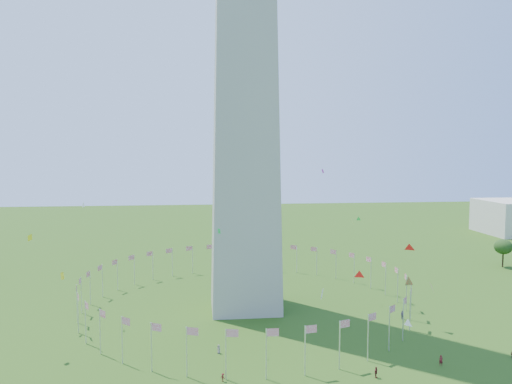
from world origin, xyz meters
TOP-DOWN VIEW (x-y plane):
  - flag_ring at (-0.00, 50.00)m, footprint 80.24×80.24m
  - kites_aloft at (17.29, 23.48)m, footprint 101.50×72.45m

SIDE VIEW (x-z plane):
  - flag_ring at x=0.00m, z-range 0.00..9.00m
  - kites_aloft at x=17.29m, z-range 1.48..32.73m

